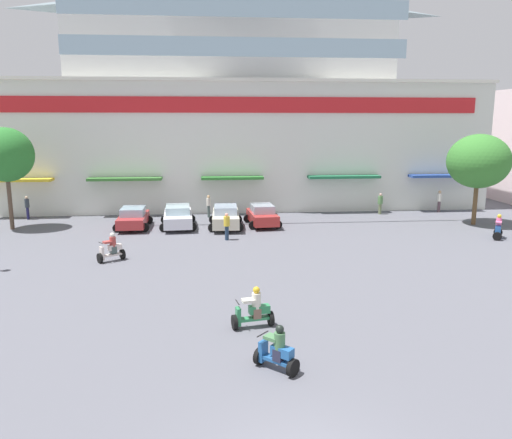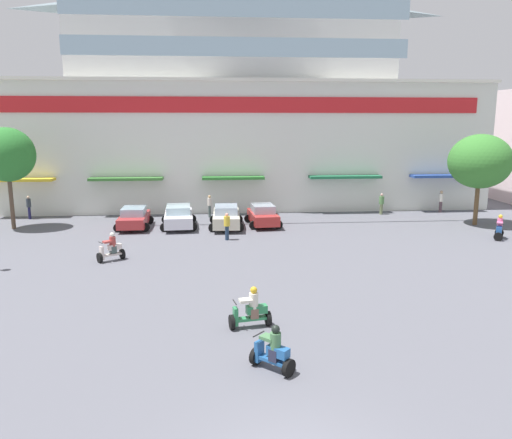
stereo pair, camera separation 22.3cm
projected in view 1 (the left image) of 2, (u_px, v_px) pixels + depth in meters
The scene contains 17 objects.
ground_plane at pixel (254, 281), 22.72m from camera, with size 128.00×128.00×0.00m, color #585962.
colonial_building at pixel (232, 109), 43.49m from camera, with size 41.08×16.16×18.79m.
plaza_tree_0 at pixel (6, 155), 32.60m from camera, with size 3.58×3.35×6.75m.
plaza_tree_1 at pixel (479, 161), 34.25m from camera, with size 4.21×4.24×6.29m.
parked_car_0 at pixel (133, 218), 33.72m from camera, with size 2.40×4.12×1.42m.
parked_car_1 at pixel (178, 216), 33.99m from camera, with size 2.62×4.56×1.50m.
parked_car_2 at pixel (226, 217), 33.90m from camera, with size 2.41×4.51×1.53m.
parked_car_3 at pixel (262, 215), 34.53m from camera, with size 2.47×3.95×1.48m.
scooter_rider_0 at pixel (254, 311), 17.48m from camera, with size 1.53×0.77×1.49m.
scooter_rider_1 at pixel (111, 249), 25.82m from camera, with size 1.42×1.21×1.49m.
scooter_rider_4 at pixel (277, 352), 14.43m from camera, with size 1.32×1.28×1.43m.
scooter_rider_5 at pixel (498, 229), 30.82m from camera, with size 1.21×1.50×1.51m.
pedestrian_0 at pixel (227, 225), 30.32m from camera, with size 0.53×0.53×1.67m.
pedestrian_1 at pixel (209, 205), 37.49m from camera, with size 0.37×0.37×1.69m.
pedestrian_2 at pixel (380, 202), 38.81m from camera, with size 0.42×0.42×1.65m.
pedestrian_3 at pixel (439, 200), 39.66m from camera, with size 0.53×0.53×1.75m.
pedestrian_4 at pixel (27, 206), 36.68m from camera, with size 0.46×0.46×1.74m.
Camera 1 is at (-1.85, -8.68, 7.12)m, focal length 35.08 mm.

